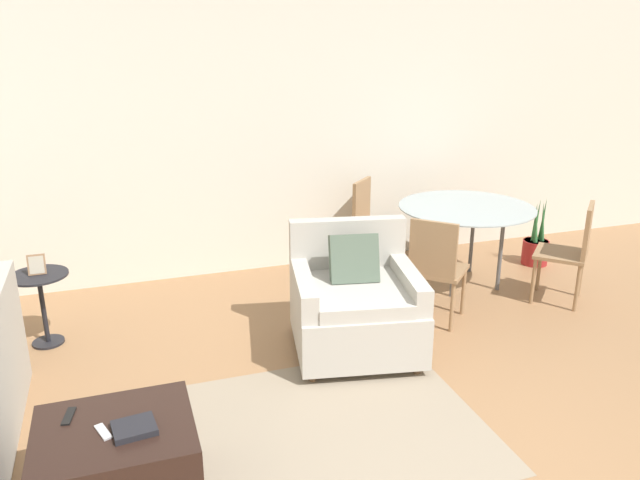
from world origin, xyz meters
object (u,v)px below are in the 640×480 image
at_px(tv_remote_secondary, 103,432).
at_px(side_table, 41,295).
at_px(picture_frame, 37,265).
at_px(dining_chair_near_left, 436,264).
at_px(armchair, 355,305).
at_px(potted_plant_small, 536,246).
at_px(dining_chair_far_left, 371,219).
at_px(tv_remote_primary, 69,416).
at_px(book_stack, 134,428).
at_px(dining_table, 466,214).
at_px(dining_chair_near_right, 573,246).
at_px(ottoman, 118,462).

distance_m(tv_remote_secondary, side_table, 2.04).
height_order(picture_frame, dining_chair_near_left, dining_chair_near_left).
relative_size(armchair, potted_plant_small, 1.52).
distance_m(armchair, dining_chair_far_left, 1.73).
bearing_deg(side_table, picture_frame, 90.00).
xyz_separation_m(tv_remote_secondary, picture_frame, (-0.44, 1.99, 0.20)).
relative_size(tv_remote_primary, dining_chair_near_left, 0.17).
distance_m(book_stack, dining_table, 3.70).
bearing_deg(dining_chair_near_left, armchair, -165.10).
distance_m(armchair, dining_chair_near_right, 2.12).
relative_size(ottoman, dining_chair_near_left, 0.86).
relative_size(book_stack, dining_chair_near_left, 0.25).
bearing_deg(armchair, picture_frame, 159.47).
xyz_separation_m(tv_remote_secondary, dining_chair_far_left, (2.54, 2.70, 0.07)).
relative_size(book_stack, dining_chair_far_left, 0.25).
xyz_separation_m(dining_chair_near_left, dining_chair_near_right, (1.33, 0.00, 0.00)).
xyz_separation_m(book_stack, dining_chair_near_right, (3.73, 1.40, 0.06)).
bearing_deg(tv_remote_secondary, dining_chair_near_right, 19.45).
bearing_deg(picture_frame, dining_table, 0.67).
distance_m(dining_chair_near_right, potted_plant_small, 1.00).
bearing_deg(side_table, dining_chair_far_left, 13.35).
distance_m(tv_remote_secondary, dining_chair_far_left, 3.71).
height_order(tv_remote_secondary, picture_frame, picture_frame).
relative_size(side_table, dining_table, 0.46).
bearing_deg(potted_plant_small, picture_frame, -176.70).
distance_m(tv_remote_primary, dining_chair_near_left, 2.95).
relative_size(ottoman, book_stack, 3.48).
height_order(armchair, dining_chair_far_left, armchair).
relative_size(ottoman, dining_chair_far_left, 0.86).
xyz_separation_m(tv_remote_primary, dining_chair_far_left, (2.71, 2.51, 0.07)).
bearing_deg(tv_remote_primary, book_stack, -36.18).
distance_m(picture_frame, dining_chair_near_left, 3.05).
height_order(tv_remote_primary, dining_chair_far_left, dining_chair_far_left).
distance_m(book_stack, dining_chair_far_left, 3.64).
bearing_deg(tv_remote_secondary, dining_chair_near_left, 28.27).
relative_size(ottoman, tv_remote_secondary, 5.26).
xyz_separation_m(book_stack, tv_remote_secondary, (-0.14, 0.03, -0.01)).
height_order(book_stack, picture_frame, picture_frame).
height_order(book_stack, dining_chair_far_left, dining_chair_far_left).
xyz_separation_m(dining_chair_far_left, potted_plant_small, (1.66, -0.44, -0.33)).
height_order(armchair, dining_chair_near_right, armchair).
height_order(book_stack, dining_chair_near_left, dining_chair_near_left).
relative_size(book_stack, side_table, 0.39).
distance_m(ottoman, side_table, 2.03).
bearing_deg(tv_remote_primary, dining_table, 28.63).
bearing_deg(ottoman, picture_frame, 103.86).
bearing_deg(ottoman, dining_chair_far_left, 46.92).
bearing_deg(tv_remote_secondary, side_table, 102.41).
relative_size(side_table, picture_frame, 3.73).
bearing_deg(dining_table, tv_remote_primary, -151.37).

